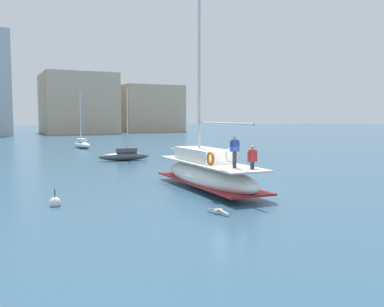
# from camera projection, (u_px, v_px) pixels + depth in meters

# --- Properties ---
(ground_plane) EXTENTS (400.00, 400.00, 0.00)m
(ground_plane) POSITION_uv_depth(u_px,v_px,m) (230.00, 194.00, 21.58)
(ground_plane) COLOR #2D516B
(main_sailboat) EXTENTS (2.82, 9.69, 12.53)m
(main_sailboat) POSITION_uv_depth(u_px,v_px,m) (208.00, 172.00, 23.21)
(main_sailboat) COLOR white
(main_sailboat) RESTS_ON ground
(moored_sloop_near) EXTENTS (1.73, 5.15, 7.31)m
(moored_sloop_near) POSITION_uv_depth(u_px,v_px,m) (82.00, 144.00, 54.39)
(moored_sloop_near) COLOR silver
(moored_sloop_near) RESTS_ON ground
(moored_sloop_far) EXTENTS (4.69, 1.65, 6.56)m
(moored_sloop_far) POSITION_uv_depth(u_px,v_px,m) (124.00, 155.00, 38.59)
(moored_sloop_far) COLOR #4C4C51
(moored_sloop_far) RESTS_ON ground
(seagull) EXTENTS (0.50, 1.20, 0.18)m
(seagull) POSITION_uv_depth(u_px,v_px,m) (218.00, 210.00, 17.18)
(seagull) COLOR silver
(seagull) RESTS_ON ground
(mooring_buoy) EXTENTS (0.51, 0.51, 0.85)m
(mooring_buoy) POSITION_uv_depth(u_px,v_px,m) (55.00, 203.00, 18.71)
(mooring_buoy) COLOR silver
(mooring_buoy) RESTS_ON ground
(waterfront_buildings) EXTENTS (80.03, 21.05, 22.58)m
(waterfront_buildings) POSITION_uv_depth(u_px,v_px,m) (4.00, 97.00, 98.59)
(waterfront_buildings) COLOR gray
(waterfront_buildings) RESTS_ON ground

